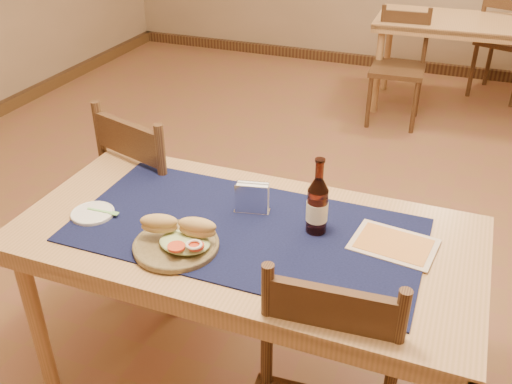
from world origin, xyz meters
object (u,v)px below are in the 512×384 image
(napkin_holder, at_px, (252,199))
(back_table, at_px, (471,31))
(sandwich_plate, at_px, (178,240))
(main_table, at_px, (246,250))
(beer_bottle, at_px, (317,205))
(chair_main_far, at_px, (163,196))

(napkin_holder, bearing_deg, back_table, 79.58)
(sandwich_plate, relative_size, napkin_holder, 2.11)
(main_table, height_order, sandwich_plate, sandwich_plate)
(beer_bottle, distance_m, napkin_holder, 0.26)
(back_table, bearing_deg, beer_bottle, -96.04)
(main_table, height_order, napkin_holder, napkin_holder)
(beer_bottle, bearing_deg, chair_main_far, 155.57)
(sandwich_plate, bearing_deg, main_table, 47.20)
(main_table, bearing_deg, beer_bottle, 19.11)
(back_table, height_order, napkin_holder, napkin_holder)
(main_table, distance_m, back_table, 3.42)
(back_table, relative_size, sandwich_plate, 5.30)
(chair_main_far, distance_m, napkin_holder, 0.74)
(chair_main_far, bearing_deg, back_table, 67.97)
(beer_bottle, xyz_separation_m, napkin_holder, (-0.25, 0.04, -0.05))
(main_table, relative_size, beer_bottle, 5.79)
(back_table, height_order, sandwich_plate, sandwich_plate)
(chair_main_far, bearing_deg, beer_bottle, -24.43)
(sandwich_plate, relative_size, beer_bottle, 1.03)
(chair_main_far, xyz_separation_m, beer_bottle, (0.83, -0.38, 0.35))
(napkin_holder, bearing_deg, main_table, -79.45)
(beer_bottle, bearing_deg, napkin_holder, 171.50)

